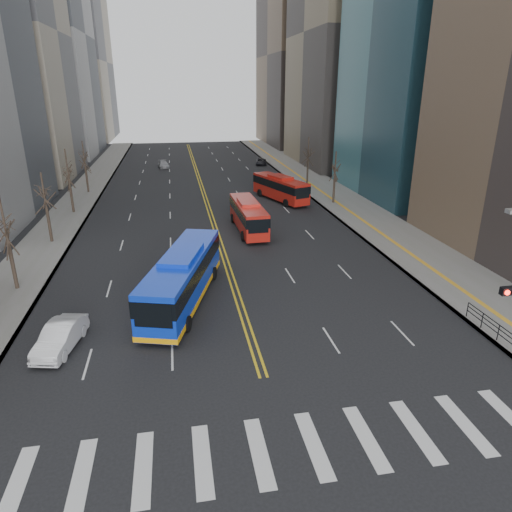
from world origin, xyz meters
TOP-DOWN VIEW (x-y plane):
  - ground at (0.00, 0.00)m, footprint 220.00×220.00m
  - sidewalk_right at (17.50, 45.00)m, footprint 7.00×130.00m
  - sidewalk_left at (-16.50, 45.00)m, footprint 5.00×130.00m
  - crosswalk at (0.00, 0.00)m, footprint 26.70×4.00m
  - centerline at (0.00, 55.00)m, footprint 0.55×100.00m
  - office_towers at (0.12, 68.51)m, footprint 83.00×134.00m
  - pedestrian_railing at (14.30, 6.00)m, footprint 0.06×6.06m
  - street_trees at (-7.18, 34.55)m, footprint 35.20×47.20m
  - blue_bus at (-3.80, 14.85)m, footprint 6.23×12.88m
  - red_bus_near at (3.35, 30.43)m, footprint 2.79×10.13m
  - red_bus_far at (9.63, 42.80)m, footprint 5.63×10.46m
  - car_white at (-10.99, 9.86)m, footprint 2.56×4.89m
  - car_dark_mid at (8.62, 47.61)m, footprint 2.24×3.82m
  - car_silver at (-5.74, 71.00)m, footprint 2.23×4.48m
  - car_dark_far at (12.50, 71.23)m, footprint 2.66×4.41m

SIDE VIEW (x-z plane):
  - ground at x=0.00m, z-range 0.00..0.00m
  - crosswalk at x=0.00m, z-range 0.00..0.01m
  - centerline at x=0.00m, z-range 0.00..0.01m
  - sidewalk_right at x=17.50m, z-range 0.00..0.15m
  - sidewalk_left at x=-16.50m, z-range 0.00..0.15m
  - car_dark_far at x=12.50m, z-range 0.00..1.14m
  - car_dark_mid at x=8.62m, z-range 0.00..1.22m
  - car_silver at x=-5.74m, z-range 0.00..1.25m
  - car_white at x=-10.99m, z-range 0.00..1.53m
  - pedestrian_railing at x=14.30m, z-range 0.31..1.33m
  - red_bus_near at x=3.35m, z-range 0.19..3.41m
  - red_bus_far at x=9.63m, z-range 0.19..3.47m
  - blue_bus at x=-3.80m, z-range 0.09..3.76m
  - street_trees at x=-7.18m, z-range 1.07..8.67m
  - office_towers at x=0.12m, z-range -5.08..52.92m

